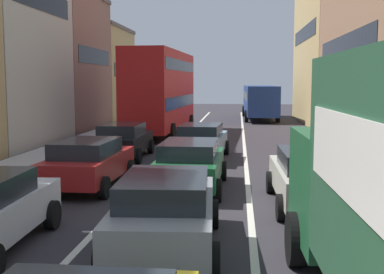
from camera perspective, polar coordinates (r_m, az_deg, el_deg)
The scene contains 11 objects.
sidewalk_left at distance 24.16m, azimuth -14.18°, elevation -1.33°, with size 2.60×64.00×0.14m, color #B7B7B7.
lane_stripe_left at distance 22.98m, azimuth -2.34°, elevation -1.69°, with size 0.16×60.00×0.01m, color silver.
lane_stripe_right at distance 22.78m, azimuth 6.17°, elevation -1.79°, with size 0.16×60.00×0.01m, color silver.
sedan_centre_lane_second at distance 9.54m, azimuth -3.07°, elevation -8.45°, with size 2.24×4.38×1.49m.
hatchback_centre_lane_third at distance 14.76m, azimuth -0.23°, elevation -3.12°, with size 2.13×4.33×1.49m.
sedan_left_lane_third at distance 15.42m, azimuth -11.96°, elevation -2.85°, with size 2.16×4.35×1.49m.
coupe_centre_lane_fourth at distance 20.59m, azimuth 1.09°, elevation -0.41°, with size 2.29×4.41×1.49m.
sedan_left_lane_fourth at distance 21.05m, azimuth -8.02°, elevation -0.32°, with size 2.06×4.30×1.49m.
sedan_right_lane_behind_truck at distance 13.16m, azimuth 13.71°, elevation -4.48°, with size 2.14×4.34×1.49m.
bus_mid_queue_primary at distance 30.15m, azimuth -3.60°, elevation 5.62°, with size 3.19×10.61×5.06m.
bus_far_queue_secondary at distance 42.97m, azimuth 7.90°, elevation 4.38°, with size 2.96×10.55×2.90m.
Camera 1 is at (1.38, -2.55, 3.24)m, focal length 45.89 mm.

